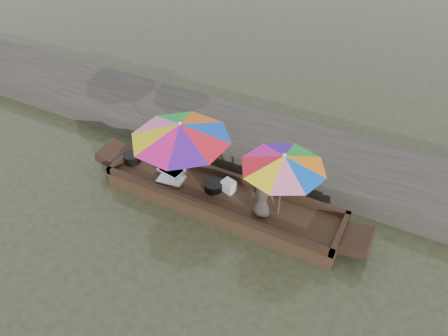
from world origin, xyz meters
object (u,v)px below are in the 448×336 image
at_px(umbrella_bow, 182,153).
at_px(vendor, 262,196).
at_px(tray_scallop, 171,180).
at_px(charcoal_grill, 213,186).
at_px(supply_bag, 229,186).
at_px(cooking_pot, 132,158).
at_px(boat_hull, 222,200).
at_px(tray_crayfish, 172,171).
at_px(umbrella_stern, 281,186).

bearing_deg(umbrella_bow, vendor, -4.63).
height_order(tray_scallop, vendor, vendor).
height_order(charcoal_grill, supply_bag, supply_bag).
relative_size(cooking_pot, supply_bag, 1.39).
relative_size(charcoal_grill, supply_bag, 1.39).
height_order(boat_hull, cooking_pot, cooking_pot).
relative_size(tray_crayfish, supply_bag, 2.04).
bearing_deg(tray_crayfish, charcoal_grill, -2.87).
relative_size(boat_hull, umbrella_stern, 3.19).
xyz_separation_m(supply_bag, umbrella_bow, (-1.02, -0.17, 0.65)).
xyz_separation_m(tray_scallop, umbrella_stern, (2.48, 0.13, 0.74)).
distance_m(supply_bag, umbrella_stern, 1.38).
distance_m(tray_crayfish, vendor, 2.37).
xyz_separation_m(tray_scallop, umbrella_bow, (0.25, 0.13, 0.74)).
height_order(tray_crayfish, umbrella_stern, umbrella_stern).
relative_size(cooking_pot, tray_scallop, 0.68).
bearing_deg(umbrella_bow, supply_bag, 9.34).
height_order(umbrella_bow, umbrella_stern, same).
bearing_deg(umbrella_stern, cooking_pot, 179.63).
bearing_deg(vendor, supply_bag, -27.72).
xyz_separation_m(boat_hull, tray_crayfish, (-1.34, 0.10, 0.22)).
relative_size(cooking_pot, umbrella_bow, 0.19).
xyz_separation_m(boat_hull, umbrella_bow, (-0.94, 0.00, 0.95)).
xyz_separation_m(boat_hull, tray_scallop, (-1.20, -0.13, 0.21)).
distance_m(tray_scallop, supply_bag, 1.31).
bearing_deg(tray_scallop, supply_bag, 13.10).
distance_m(boat_hull, tray_scallop, 1.22).
relative_size(cooking_pot, tray_crayfish, 0.68).
bearing_deg(tray_crayfish, boat_hull, -4.38).
bearing_deg(cooking_pot, tray_scallop, -7.43).
bearing_deg(umbrella_bow, boat_hull, 0.00).
relative_size(vendor, umbrella_bow, 0.48).
bearing_deg(tray_crayfish, cooking_pot, -175.62).
bearing_deg(cooking_pot, umbrella_bow, -0.96).
bearing_deg(tray_scallop, boat_hull, 6.12).
height_order(boat_hull, vendor, vendor).
bearing_deg(umbrella_stern, charcoal_grill, 178.23).
distance_m(cooking_pot, tray_scallop, 1.18).
relative_size(tray_scallop, umbrella_stern, 0.35).
xyz_separation_m(cooking_pot, charcoal_grill, (2.13, 0.02, -0.01)).
xyz_separation_m(tray_scallop, vendor, (2.17, -0.03, 0.47)).
bearing_deg(umbrella_stern, boat_hull, 180.00).
relative_size(boat_hull, umbrella_bow, 2.48).
height_order(tray_crayfish, supply_bag, supply_bag).
bearing_deg(boat_hull, umbrella_bow, 180.00).
height_order(boat_hull, umbrella_bow, umbrella_bow).
bearing_deg(supply_bag, tray_scallop, -166.90).
distance_m(charcoal_grill, supply_bag, 0.33).
distance_m(vendor, umbrella_stern, 0.44).
distance_m(umbrella_bow, umbrella_stern, 2.23).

